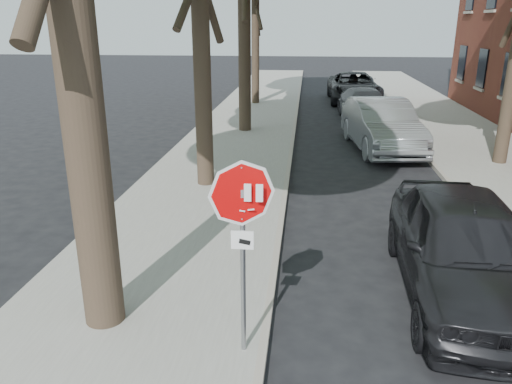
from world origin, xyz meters
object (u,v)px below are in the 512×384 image
(car_c, at_px, (365,105))
(car_d, at_px, (354,87))
(car_b, at_px, (381,125))
(stop_sign, at_px, (242,222))
(car_a, at_px, (465,247))

(car_c, xyz_separation_m, car_d, (-0.03, 5.56, 0.10))
(car_b, bearing_deg, car_c, 82.49)
(car_c, distance_m, car_d, 5.56)
(car_b, xyz_separation_m, car_c, (0.00, 5.30, -0.17))
(stop_sign, relative_size, car_b, 0.50)
(stop_sign, relative_size, car_a, 0.53)
(car_c, height_order, car_d, car_d)
(stop_sign, bearing_deg, car_b, 74.27)
(car_a, distance_m, car_b, 9.73)
(car_a, bearing_deg, car_b, 92.22)
(car_c, bearing_deg, car_a, -95.73)
(stop_sign, relative_size, car_c, 0.55)
(stop_sign, height_order, car_b, stop_sign)
(car_a, xyz_separation_m, car_b, (0.00, 9.73, 0.02))
(stop_sign, distance_m, car_b, 12.22)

